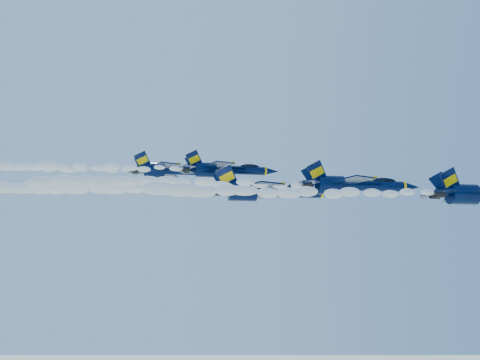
{
  "coord_description": "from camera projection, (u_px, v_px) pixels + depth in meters",
  "views": [
    {
      "loc": [
        -20.05,
        -71.55,
        140.27
      ],
      "look_at": [
        -8.32,
        6.12,
        154.85
      ],
      "focal_mm": 40.0,
      "sensor_mm": 36.0,
      "label": 1
    }
  ],
  "objects": [
    {
      "name": "smoke_trail_jet_lead",
      "position": [
        295.0,
        192.0,
        64.99
      ],
      "size": [
        36.32,
        1.77,
        1.6
      ],
      "primitive_type": "ellipsoid",
      "color": "white"
    },
    {
      "name": "jet_fourth",
      "position": [
        225.0,
        170.0,
        87.49
      ],
      "size": [
        15.83,
        12.99,
        5.88
      ],
      "color": "#010E31"
    },
    {
      "name": "smoke_trail_jet_fourth",
      "position": [
        67.0,
        167.0,
        83.76
      ],
      "size": [
        36.32,
        1.64,
        1.47
      ],
      "primitive_type": "ellipsoid",
      "color": "white"
    },
    {
      "name": "jet_second",
      "position": [
        354.0,
        185.0,
        75.38
      ],
      "size": [
        17.48,
        14.34,
        6.5
      ],
      "color": "#010E31"
    },
    {
      "name": "smoke_trail_jet_second",
      "position": [
        171.0,
        183.0,
        71.55
      ],
      "size": [
        36.32,
        1.81,
        1.63
      ],
      "primitive_type": "ellipsoid",
      "color": "white"
    },
    {
      "name": "jet_third",
      "position": [
        268.0,
        191.0,
        79.54
      ],
      "size": [
        19.42,
        15.93,
        7.22
      ],
      "color": "#010E31"
    },
    {
      "name": "smoke_trail_jet_fifth",
      "position": [
        23.0,
        168.0,
        90.19
      ],
      "size": [
        36.32,
        1.73,
        1.56
      ],
      "primitive_type": "ellipsoid",
      "color": "white"
    },
    {
      "name": "jet_fifth",
      "position": [
        174.0,
        170.0,
        93.97
      ],
      "size": [
        16.74,
        13.73,
        6.22
      ],
      "color": "#010E31"
    },
    {
      "name": "smoke_trail_jet_third",
      "position": [
        85.0,
        189.0,
        75.58
      ],
      "size": [
        36.32,
        2.01,
        1.81
      ],
      "primitive_type": "ellipsoid",
      "color": "white"
    }
  ]
}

